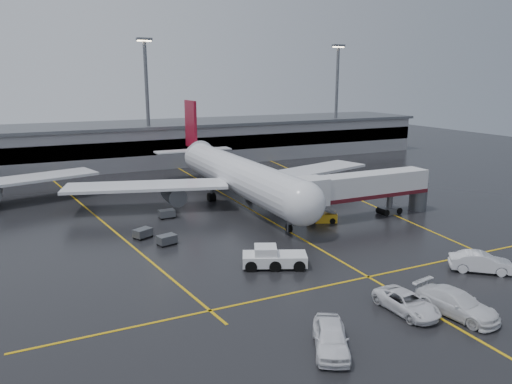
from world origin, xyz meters
name	(u,v)px	position (x,y,z in m)	size (l,w,h in m)	color
ground	(263,217)	(0.00, 0.00, 0.00)	(220.00, 220.00, 0.00)	black
apron_line_centre	(263,217)	(0.00, 0.00, 0.01)	(0.25, 90.00, 0.02)	gold
apron_line_stop	(368,277)	(0.00, -22.00, 0.01)	(60.00, 0.25, 0.02)	gold
apron_line_left	(96,216)	(-20.00, 10.00, 0.01)	(0.25, 70.00, 0.02)	gold
apron_line_right	(334,189)	(18.00, 10.00, 0.01)	(0.25, 70.00, 0.02)	gold
terminal	(166,142)	(0.00, 47.93, 4.32)	(122.00, 19.00, 8.60)	gray
light_mast_mid	(147,96)	(-5.00, 42.00, 14.47)	(3.00, 1.20, 25.45)	#595B60
light_mast_right	(337,93)	(40.00, 42.00, 14.47)	(3.00, 1.20, 25.45)	#595B60
main_airliner	(234,173)	(0.00, 9.70, 4.21)	(48.80, 45.60, 14.10)	silver
jet_bridge	(366,188)	(11.87, -6.00, 3.93)	(19.90, 3.40, 6.05)	silver
pushback_tractor	(273,258)	(-6.86, -16.03, 0.88)	(6.64, 4.76, 2.20)	silver
belt_loader	(322,217)	(5.74, -5.28, 0.58)	(4.01, 2.85, 2.34)	gold
service_van_a	(407,303)	(-1.66, -28.79, 0.79)	(2.62, 5.68, 1.58)	white
service_van_b	(456,303)	(1.49, -30.77, 0.96)	(2.69, 6.62, 1.92)	silver
service_van_c	(481,262)	(10.41, -25.51, 0.94)	(1.98, 5.69, 1.87)	silver
service_van_d	(331,337)	(-10.09, -30.81, 0.94)	(2.23, 5.54, 1.89)	white
baggage_cart_a	(167,239)	(-14.44, -5.36, 0.63)	(2.27, 1.77, 1.12)	#595B60
baggage_cart_b	(143,233)	(-16.32, -1.90, 0.63)	(2.38, 2.09, 1.12)	#595B60
baggage_cart_c	(167,213)	(-11.68, 4.85, 0.63)	(2.03, 1.34, 1.12)	#595B60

